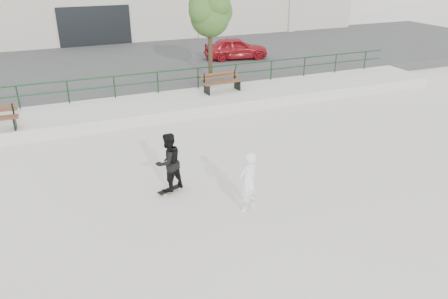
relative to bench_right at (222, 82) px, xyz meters
name	(u,v)px	position (x,y,z in m)	size (l,w,h in m)	color
ground	(230,227)	(-3.85, -9.88, -0.95)	(120.00, 120.00, 0.00)	#B9B2A9
ledge	(144,109)	(-3.85, -0.38, -0.70)	(30.00, 3.00, 0.50)	#BAB8AA
parking_strip	(112,67)	(-3.85, 8.12, -0.70)	(60.00, 14.00, 0.50)	#3C3C3C
railing	(136,80)	(-3.85, 0.92, 0.30)	(28.00, 0.06, 1.03)	#14381B
bench_right	(222,82)	(0.00, 0.00, 0.00)	(2.00, 0.74, 0.90)	#512B1B
tree	(210,13)	(0.50, 2.67, 2.86)	(2.48, 2.20, 4.41)	#453722
red_car	(236,48)	(3.52, 6.19, 0.22)	(1.57, 3.89, 1.33)	maroon
skateboard	(170,190)	(-4.77, -7.49, -0.87)	(0.80, 0.45, 0.09)	black
standing_skater	(168,162)	(-4.77, -7.49, 0.04)	(0.87, 0.67, 1.78)	black
seated_skater	(248,182)	(-3.08, -9.31, -0.07)	(0.64, 0.42, 1.76)	white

